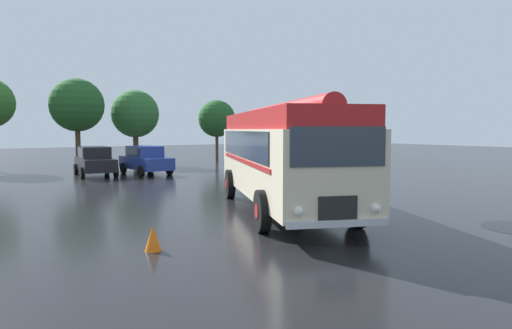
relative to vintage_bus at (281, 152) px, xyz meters
name	(u,v)px	position (x,y,z in m)	size (l,w,h in m)	color
ground_plane	(292,212)	(0.05, -0.50, -1.89)	(120.00, 120.00, 0.00)	black
vintage_bus	(281,152)	(0.00, 0.00, 0.00)	(6.13, 10.26, 3.49)	beige
car_near_left	(95,161)	(-2.22, 14.75, -1.05)	(2.24, 4.33, 1.66)	black
car_mid_left	(146,160)	(0.54, 14.12, -1.05)	(2.17, 4.30, 1.66)	navy
tree_centre	(76,104)	(-2.00, 20.14, 2.41)	(3.54, 3.54, 6.03)	#4C3823
tree_right_of_centre	(136,114)	(2.47, 21.22, 1.85)	(3.49, 3.49, 5.54)	#4C3823
tree_far_right	(216,119)	(8.91, 20.66, 1.55)	(2.99, 2.99, 5.01)	#4C3823
traffic_cone	(153,238)	(-5.39, -2.53, -1.62)	(0.36, 0.36, 0.55)	orange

